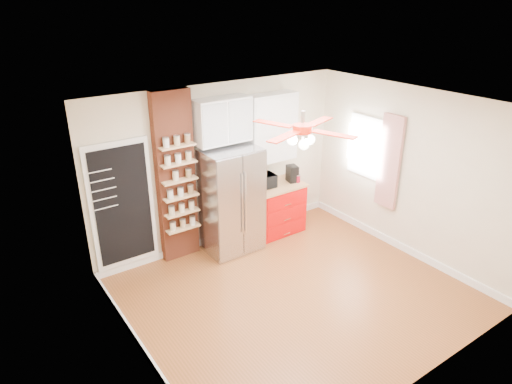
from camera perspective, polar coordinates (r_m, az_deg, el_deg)
floor at (r=6.69m, az=4.96°, el=-12.57°), size 4.50×4.50×0.00m
ceiling at (r=5.56m, az=5.94°, el=10.56°), size 4.50×4.50×0.00m
wall_back at (r=7.51m, az=-4.44°, el=3.32°), size 4.50×0.02×2.70m
wall_front at (r=4.86m, az=20.96°, el=-10.35°), size 4.50×0.02×2.70m
wall_left at (r=5.01m, az=-14.95°, el=-8.42°), size 0.02×4.00×2.70m
wall_right at (r=7.55m, az=18.62°, el=2.24°), size 0.02×4.00×2.70m
chalkboard at (r=6.94m, az=-16.36°, el=-1.61°), size 0.95×0.05×1.95m
brick_pillar at (r=7.08m, az=-10.02°, el=1.73°), size 0.60×0.16×2.70m
fridge at (r=7.37m, az=-3.18°, el=-1.04°), size 0.90×0.70×1.75m
upper_glass_cabinet at (r=7.10m, az=-4.26°, el=8.91°), size 0.90×0.35×0.70m
red_cabinet at (r=8.09m, az=2.53°, el=-2.00°), size 0.94×0.64×0.90m
upper_shelf_unit at (r=7.71m, az=1.95°, el=8.03°), size 0.90×0.30×1.15m
window at (r=8.00m, az=13.64°, el=5.51°), size 0.04×0.75×1.05m
curtain at (r=7.66m, az=16.34°, el=3.63°), size 0.06×0.40×1.55m
ceiling_fan at (r=5.62m, az=5.82°, el=7.82°), size 1.40×1.40×0.44m
toaster_oven at (r=7.74m, az=0.88°, el=1.35°), size 0.43×0.31×0.23m
coffee_maker at (r=8.01m, az=4.54°, el=2.31°), size 0.20×0.24×0.29m
canister_left at (r=8.02m, az=5.19°, el=1.67°), size 0.11×0.11×0.13m
canister_right at (r=8.08m, az=4.78°, el=1.87°), size 0.14×0.14×0.13m
pantry_jar_oats at (r=6.91m, az=-10.03°, el=2.03°), size 0.12×0.12×0.14m
pantry_jar_beans at (r=6.99m, az=-8.44°, el=2.31°), size 0.11×0.11×0.13m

